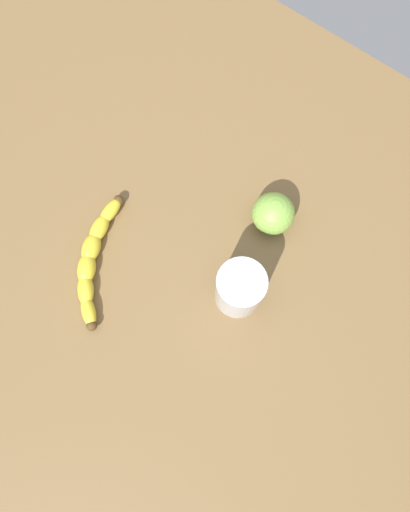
% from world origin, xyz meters
% --- Properties ---
extents(wooden_tabletop, '(1.20, 1.20, 0.03)m').
position_xyz_m(wooden_tabletop, '(0.00, 0.00, 0.01)').
color(wooden_tabletop, brown).
rests_on(wooden_tabletop, ground).
extents(banana, '(0.21, 0.12, 0.03)m').
position_xyz_m(banana, '(-0.03, 0.10, 0.05)').
color(banana, yellow).
rests_on(banana, wooden_tabletop).
extents(smoothie_glass, '(0.08, 0.08, 0.11)m').
position_xyz_m(smoothie_glass, '(0.07, -0.14, 0.08)').
color(smoothie_glass, silver).
rests_on(smoothie_glass, wooden_tabletop).
extents(green_apple_fruit, '(0.07, 0.07, 0.07)m').
position_xyz_m(green_apple_fruit, '(0.21, -0.11, 0.07)').
color(green_apple_fruit, '#84B747').
rests_on(green_apple_fruit, wooden_tabletop).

